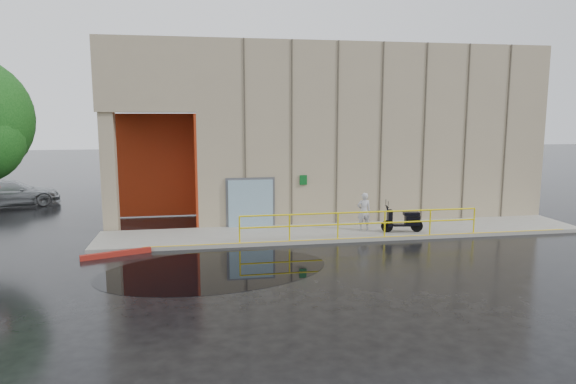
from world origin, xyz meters
name	(u,v)px	position (x,y,z in m)	size (l,w,h in m)	color
ground	(263,271)	(0.00, 0.00, 0.00)	(120.00, 120.00, 0.00)	black
sidewalk	(345,232)	(4.00, 4.50, 0.07)	(20.00, 3.00, 0.15)	gray
building	(332,128)	(5.10, 10.98, 4.21)	(20.00, 10.17, 8.00)	tan
guardrail	(362,224)	(4.25, 3.15, 0.68)	(9.56, 0.06, 1.03)	yellow
person	(364,211)	(4.75, 4.41, 0.93)	(0.57, 0.37, 1.57)	#B4B4B9
scooter	(403,214)	(6.19, 3.74, 0.91)	(1.74, 0.77, 1.32)	black
red_curb	(116,254)	(-4.86, 2.54, 0.09)	(2.40, 0.18, 0.18)	maroon
puddle	(215,270)	(-1.52, 0.33, 0.00)	(7.37, 4.54, 0.01)	black
car_c	(11,193)	(-11.94, 13.74, 0.71)	(1.99, 4.90, 1.42)	#AEB2B6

